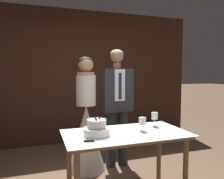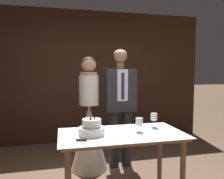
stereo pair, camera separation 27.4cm
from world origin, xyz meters
TOP-DOWN VIEW (x-y plane):
  - wall_back at (0.00, 2.32)m, footprint 4.85×0.12m
  - cake_table at (0.07, 0.03)m, footprint 1.33×0.72m
  - tiered_cake at (-0.26, 0.03)m, footprint 0.27×0.27m
  - cake_knife at (-0.31, -0.17)m, footprint 0.39×0.12m
  - wine_glass_near at (0.26, 0.02)m, footprint 0.08×0.08m
  - wine_glass_middle at (0.50, 0.17)m, footprint 0.08×0.08m
  - bride at (-0.17, 0.94)m, footprint 0.54×0.54m
  - groom at (0.30, 0.94)m, footprint 0.44×0.25m

SIDE VIEW (x-z plane):
  - bride at x=-0.17m, z-range -0.21..1.43m
  - cake_table at x=0.07m, z-range 0.29..1.06m
  - cake_knife at x=-0.31m, z-range 0.77..0.79m
  - tiered_cake at x=-0.26m, z-range 0.75..0.94m
  - wine_glass_near at x=0.26m, z-range 0.80..0.96m
  - wine_glass_middle at x=0.50m, z-range 0.81..0.98m
  - groom at x=0.30m, z-range 0.10..1.86m
  - wall_back at x=0.00m, z-range 0.00..2.66m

